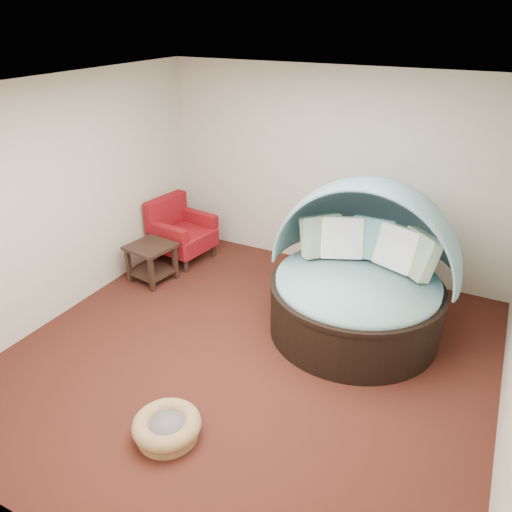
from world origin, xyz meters
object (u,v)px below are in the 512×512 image
at_px(red_armchair, 180,231).
at_px(side_table, 152,258).
at_px(canopy_daybed, 361,264).
at_px(pet_basket, 167,427).

height_order(red_armchair, side_table, red_armchair).
bearing_deg(red_armchair, canopy_daybed, -3.64).
height_order(canopy_daybed, side_table, canopy_daybed).
distance_m(pet_basket, red_armchair, 3.61).
relative_size(pet_basket, side_table, 1.21).
distance_m(canopy_daybed, side_table, 2.91).
xyz_separation_m(canopy_daybed, side_table, (-2.86, -0.19, -0.49)).
height_order(pet_basket, red_armchair, red_armchair).
bearing_deg(canopy_daybed, side_table, -177.07).
height_order(canopy_daybed, pet_basket, canopy_daybed).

